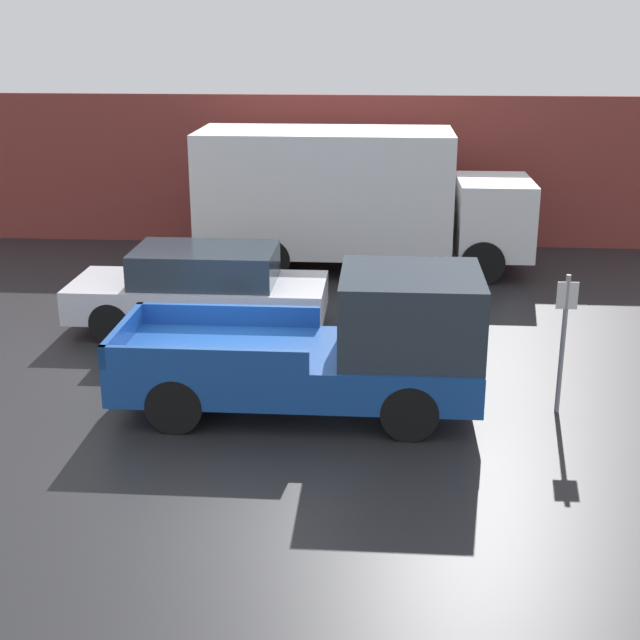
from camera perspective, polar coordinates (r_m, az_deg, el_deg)
The scene contains 6 objects.
ground_plane at distance 13.98m, azimuth -5.55°, elevation -4.71°, with size 60.00×60.00×0.00m, color #232326.
building_wall at distance 23.13m, azimuth -1.56°, elevation 9.55°, with size 28.00×0.15×3.78m.
pickup_truck at distance 13.00m, azimuth 1.12°, elevation -1.73°, with size 5.28×2.09×2.13m.
car at distance 16.69m, azimuth -7.61°, elevation 2.04°, with size 4.71×1.90×1.57m.
delivery_truck at distance 20.62m, azimuth 1.91°, elevation 7.97°, with size 7.55×2.53×3.20m.
parking_sign at distance 13.32m, azimuth 15.31°, elevation -0.98°, with size 0.30×0.07×2.11m.
Camera 1 is at (2.27, -12.66, 5.49)m, focal length 50.00 mm.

